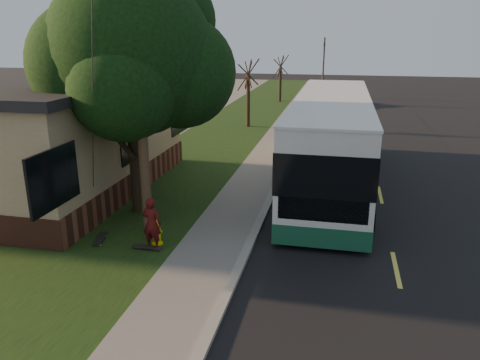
{
  "coord_description": "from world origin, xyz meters",
  "views": [
    {
      "loc": [
        2.32,
        -11.52,
        5.88
      ],
      "look_at": [
        -0.61,
        2.07,
        1.5
      ],
      "focal_mm": 35.0,
      "sensor_mm": 36.0,
      "label": 1
    }
  ],
  "objects_px": {
    "traffic_signal": "(323,63)",
    "dumpster": "(108,148)",
    "leafy_tree": "(134,57)",
    "skateboard_main": "(100,239)",
    "utility_pole": "(139,79)",
    "skateboarder": "(152,223)",
    "bare_tree_far": "(280,79)",
    "fire_hydrant": "(157,232)",
    "skateboard_spare": "(147,247)",
    "distant_car": "(331,96)",
    "bare_tree_near": "(248,94)",
    "transit_bus": "(331,138)"
  },
  "relations": [
    {
      "from": "utility_pole",
      "to": "bare_tree_far",
      "type": "height_order",
      "value": "utility_pole"
    },
    {
      "from": "utility_pole",
      "to": "dumpster",
      "type": "bearing_deg",
      "value": 124.68
    },
    {
      "from": "utility_pole",
      "to": "bare_tree_near",
      "type": "distance_m",
      "value": 17.19
    },
    {
      "from": "utility_pole",
      "to": "skateboarder",
      "type": "height_order",
      "value": "utility_pole"
    },
    {
      "from": "leafy_tree",
      "to": "distant_car",
      "type": "relative_size",
      "value": 1.76
    },
    {
      "from": "leafy_tree",
      "to": "skateboarder",
      "type": "relative_size",
      "value": 5.13
    },
    {
      "from": "transit_bus",
      "to": "distant_car",
      "type": "xyz_separation_m",
      "value": [
        -0.52,
        22.17,
        -1.14
      ]
    },
    {
      "from": "leafy_tree",
      "to": "skateboard_spare",
      "type": "distance_m",
      "value": 6.04
    },
    {
      "from": "leafy_tree",
      "to": "skateboard_main",
      "type": "bearing_deg",
      "value": -93.23
    },
    {
      "from": "skateboard_spare",
      "to": "bare_tree_far",
      "type": "bearing_deg",
      "value": 90.46
    },
    {
      "from": "utility_pole",
      "to": "skateboarder",
      "type": "bearing_deg",
      "value": -61.61
    },
    {
      "from": "skateboarder",
      "to": "skateboard_spare",
      "type": "height_order",
      "value": "skateboarder"
    },
    {
      "from": "fire_hydrant",
      "to": "dumpster",
      "type": "relative_size",
      "value": 0.55
    },
    {
      "from": "skateboarder",
      "to": "leafy_tree",
      "type": "bearing_deg",
      "value": -57.37
    },
    {
      "from": "skateboard_spare",
      "to": "distant_car",
      "type": "bearing_deg",
      "value": 81.79
    },
    {
      "from": "utility_pole",
      "to": "bare_tree_far",
      "type": "relative_size",
      "value": 2.25
    },
    {
      "from": "traffic_signal",
      "to": "distant_car",
      "type": "height_order",
      "value": "traffic_signal"
    },
    {
      "from": "skateboarder",
      "to": "skateboard_spare",
      "type": "bearing_deg",
      "value": 35.55
    },
    {
      "from": "transit_bus",
      "to": "skateboard_main",
      "type": "xyz_separation_m",
      "value": [
        -6.35,
        -7.12,
        -1.76
      ]
    },
    {
      "from": "fire_hydrant",
      "to": "skateboard_spare",
      "type": "distance_m",
      "value": 0.51
    },
    {
      "from": "bare_tree_far",
      "to": "skateboard_main",
      "type": "distance_m",
      "value": 30.22
    },
    {
      "from": "utility_pole",
      "to": "transit_bus",
      "type": "distance_m",
      "value": 8.47
    },
    {
      "from": "skateboard_main",
      "to": "distant_car",
      "type": "height_order",
      "value": "distant_car"
    },
    {
      "from": "traffic_signal",
      "to": "dumpster",
      "type": "height_order",
      "value": "traffic_signal"
    },
    {
      "from": "leafy_tree",
      "to": "traffic_signal",
      "type": "xyz_separation_m",
      "value": [
        4.67,
        31.35,
        -2.0
      ]
    },
    {
      "from": "skateboard_main",
      "to": "transit_bus",
      "type": "bearing_deg",
      "value": 48.28
    },
    {
      "from": "skateboard_spare",
      "to": "distant_car",
      "type": "height_order",
      "value": "distant_car"
    },
    {
      "from": "traffic_signal",
      "to": "skateboard_main",
      "type": "xyz_separation_m",
      "value": [
        -4.83,
        -34.14,
        -3.03
      ]
    },
    {
      "from": "leafy_tree",
      "to": "transit_bus",
      "type": "xyz_separation_m",
      "value": [
        6.19,
        4.33,
        -3.27
      ]
    },
    {
      "from": "bare_tree_near",
      "to": "dumpster",
      "type": "xyz_separation_m",
      "value": [
        -4.92,
        -9.61,
        -1.53
      ]
    },
    {
      "from": "bare_tree_far",
      "to": "skateboarder",
      "type": "xyz_separation_m",
      "value": [
        0.39,
        -30.29,
        -1.17
      ]
    },
    {
      "from": "traffic_signal",
      "to": "distant_car",
      "type": "xyz_separation_m",
      "value": [
        1.0,
        -4.85,
        -2.41
      ]
    },
    {
      "from": "bare_tree_near",
      "to": "traffic_signal",
      "type": "distance_m",
      "value": 16.52
    },
    {
      "from": "leafy_tree",
      "to": "dumpster",
      "type": "relative_size",
      "value": 5.84
    },
    {
      "from": "skateboarder",
      "to": "skateboard_spare",
      "type": "relative_size",
      "value": 1.74
    },
    {
      "from": "fire_hydrant",
      "to": "utility_pole",
      "type": "distance_m",
      "value": 4.37
    },
    {
      "from": "bare_tree_near",
      "to": "skateboarder",
      "type": "xyz_separation_m",
      "value": [
        0.89,
        -18.29,
        -1.32
      ]
    },
    {
      "from": "skateboarder",
      "to": "dumpster",
      "type": "xyz_separation_m",
      "value": [
        -5.81,
        8.68,
        -0.21
      ]
    },
    {
      "from": "bare_tree_near",
      "to": "bare_tree_far",
      "type": "height_order",
      "value": "bare_tree_near"
    },
    {
      "from": "traffic_signal",
      "to": "utility_pole",
      "type": "bearing_deg",
      "value": -96.58
    },
    {
      "from": "skateboard_main",
      "to": "bare_tree_near",
      "type": "bearing_deg",
      "value": 87.39
    },
    {
      "from": "utility_pole",
      "to": "transit_bus",
      "type": "height_order",
      "value": "utility_pole"
    },
    {
      "from": "utility_pole",
      "to": "skateboard_main",
      "type": "xyz_separation_m",
      "value": [
        -1.02,
        -1.13,
        -4.5
      ]
    },
    {
      "from": "bare_tree_far",
      "to": "fire_hydrant",
      "type": "bearing_deg",
      "value": -89.24
    },
    {
      "from": "leafy_tree",
      "to": "bare_tree_far",
      "type": "xyz_separation_m",
      "value": [
        1.17,
        27.35,
        -3.16
      ]
    },
    {
      "from": "transit_bus",
      "to": "dumpster",
      "type": "relative_size",
      "value": 9.83
    },
    {
      "from": "skateboarder",
      "to": "transit_bus",
      "type": "bearing_deg",
      "value": -117.81
    },
    {
      "from": "dumpster",
      "to": "distant_car",
      "type": "bearing_deg",
      "value": 64.46
    },
    {
      "from": "leafy_tree",
      "to": "bare_tree_far",
      "type": "relative_size",
      "value": 1.94
    },
    {
      "from": "transit_bus",
      "to": "skateboard_main",
      "type": "bearing_deg",
      "value": -131.72
    }
  ]
}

